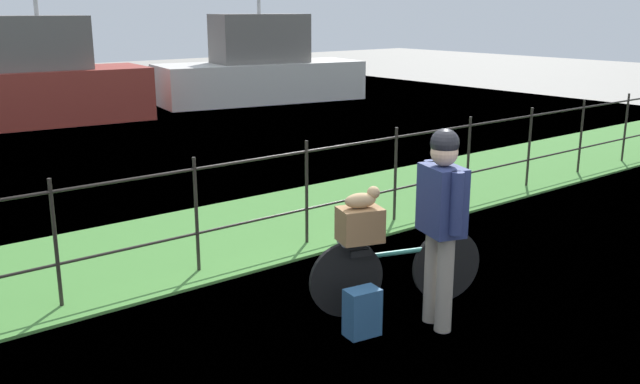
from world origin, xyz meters
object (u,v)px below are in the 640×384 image
wooden_crate (360,225)px  cyclist_person (442,212)px  backpack_on_paving (362,312)px  bicycle_main (396,270)px  moored_boat_near (260,70)px  terrier_dog (363,199)px  moored_boat_mid (44,84)px

wooden_crate → cyclist_person: cyclist_person is taller
backpack_on_paving → cyclist_person: bearing=-14.4°
bicycle_main → moored_boat_near: size_ratio=0.26×
terrier_dog → moored_boat_mid: (1.33, 12.35, -0.14)m
wooden_crate → moored_boat_near: size_ratio=0.06×
wooden_crate → backpack_on_paving: (-0.26, -0.33, -0.62)m
wooden_crate → cyclist_person: 0.71m
terrier_dog → backpack_on_paving: bearing=-131.5°
backpack_on_paving → bicycle_main: bearing=28.9°
moored_boat_mid → cyclist_person: bearing=-94.4°
terrier_dog → moored_boat_near: 14.54m
wooden_crate → moored_boat_near: moored_boat_near is taller
cyclist_person → moored_boat_mid: moored_boat_mid is taller
backpack_on_paving → moored_boat_mid: moored_boat_mid is taller
bicycle_main → backpack_on_paving: bicycle_main is taller
wooden_crate → moored_boat_mid: size_ratio=0.08×
moored_boat_near → moored_boat_mid: size_ratio=1.27×
bicycle_main → backpack_on_paving: size_ratio=3.95×
moored_boat_mid → moored_boat_near: bearing=1.4°
backpack_on_paving → moored_boat_near: bearing=67.9°
moored_boat_near → wooden_crate: bearing=-120.8°
moored_boat_near → backpack_on_paving: bearing=-121.0°
backpack_on_paving → wooden_crate: bearing=60.6°
bicycle_main → wooden_crate: (-0.34, 0.11, 0.46)m
terrier_dog → moored_boat_mid: 12.42m
bicycle_main → cyclist_person: bearing=-88.2°
bicycle_main → backpack_on_paving: (-0.60, -0.22, -0.15)m
moored_boat_near → terrier_dog: bearing=-120.7°
terrier_dog → cyclist_person: size_ratio=0.19×
cyclist_person → moored_boat_near: bearing=61.5°
wooden_crate → terrier_dog: bearing=-18.5°
bicycle_main → moored_boat_near: bearing=60.6°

